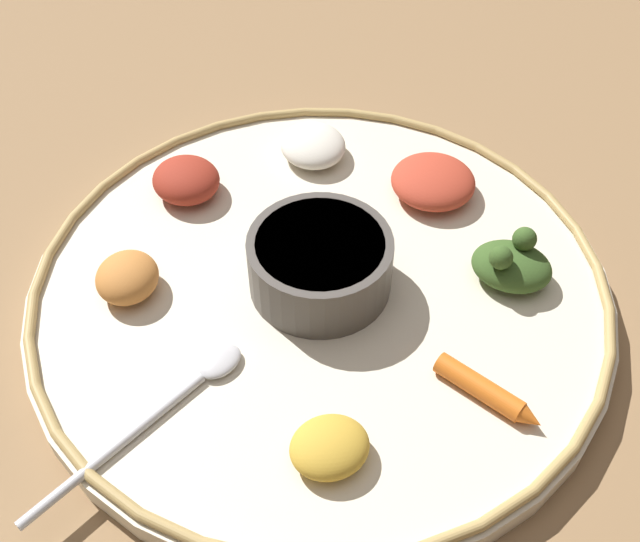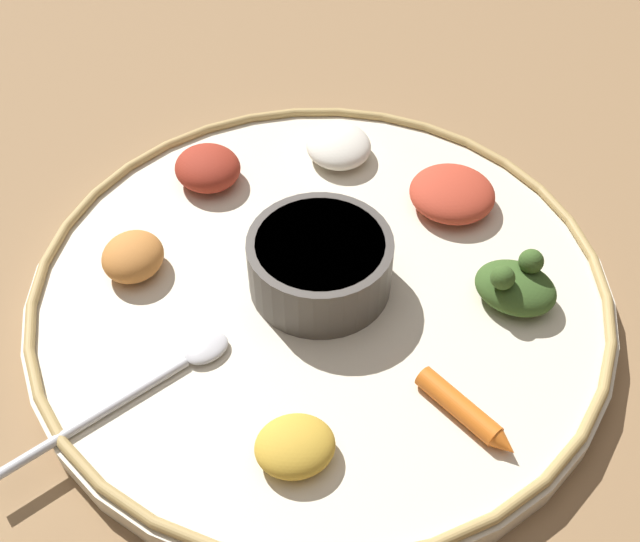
# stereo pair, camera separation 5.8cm
# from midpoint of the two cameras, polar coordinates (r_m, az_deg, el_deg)

# --- Properties ---
(ground_plane) EXTENTS (2.40, 2.40, 0.00)m
(ground_plane) POSITION_cam_midpoint_polar(r_m,az_deg,el_deg) (0.61, 2.74, -2.34)
(ground_plane) COLOR olive
(platter) EXTENTS (0.45, 0.45, 0.02)m
(platter) POSITION_cam_midpoint_polar(r_m,az_deg,el_deg) (0.60, 2.77, -1.74)
(platter) COLOR beige
(platter) RESTS_ON ground_plane
(platter_rim) EXTENTS (0.44, 0.44, 0.01)m
(platter_rim) POSITION_cam_midpoint_polar(r_m,az_deg,el_deg) (0.59, 2.82, -0.93)
(platter_rim) COLOR tan
(platter_rim) RESTS_ON platter
(center_bowl) EXTENTS (0.11, 0.11, 0.05)m
(center_bowl) POSITION_cam_midpoint_polar(r_m,az_deg,el_deg) (0.58, 2.90, 0.52)
(center_bowl) COLOR #4C4742
(center_bowl) RESTS_ON platter
(spoon) EXTENTS (0.17, 0.09, 0.01)m
(spoon) POSITION_cam_midpoint_polar(r_m,az_deg,el_deg) (0.54, -9.33, -8.30)
(spoon) COLOR silver
(spoon) RESTS_ON platter
(greens_pile) EXTENTS (0.05, 0.06, 0.04)m
(greens_pile) POSITION_cam_midpoint_polar(r_m,az_deg,el_deg) (0.60, 17.04, -1.19)
(greens_pile) COLOR #385623
(greens_pile) RESTS_ON platter
(carrot_near_spoon) EXTENTS (0.04, 0.08, 0.02)m
(carrot_near_spoon) POSITION_cam_midpoint_polar(r_m,az_deg,el_deg) (0.53, 13.87, -10.27)
(carrot_near_spoon) COLOR orange
(carrot_near_spoon) RESTS_ON platter
(mound_beet) EXTENTS (0.08, 0.08, 0.03)m
(mound_beet) POSITION_cam_midpoint_polar(r_m,az_deg,el_deg) (0.67, -5.87, 7.49)
(mound_beet) COLOR maroon
(mound_beet) RESTS_ON platter
(mound_lentil_yellow) EXTENTS (0.07, 0.07, 0.02)m
(mound_lentil_yellow) POSITION_cam_midpoint_polar(r_m,az_deg,el_deg) (0.50, 1.55, -13.06)
(mound_lentil_yellow) COLOR gold
(mound_lentil_yellow) RESTS_ON platter
(mound_berbere_red) EXTENTS (0.09, 0.09, 0.03)m
(mound_berbere_red) POSITION_cam_midpoint_polar(r_m,az_deg,el_deg) (0.66, 12.28, 5.51)
(mound_berbere_red) COLOR #B73D28
(mound_berbere_red) RESTS_ON platter
(mound_squash) EXTENTS (0.06, 0.06, 0.03)m
(mound_squash) POSITION_cam_midpoint_polar(r_m,az_deg,el_deg) (0.61, -11.05, 0.91)
(mound_squash) COLOR #C67A38
(mound_squash) RESTS_ON platter
(mound_rice_white) EXTENTS (0.09, 0.08, 0.02)m
(mound_rice_white) POSITION_cam_midpoint_polar(r_m,az_deg,el_deg) (0.70, 3.80, 9.13)
(mound_rice_white) COLOR silver
(mound_rice_white) RESTS_ON platter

